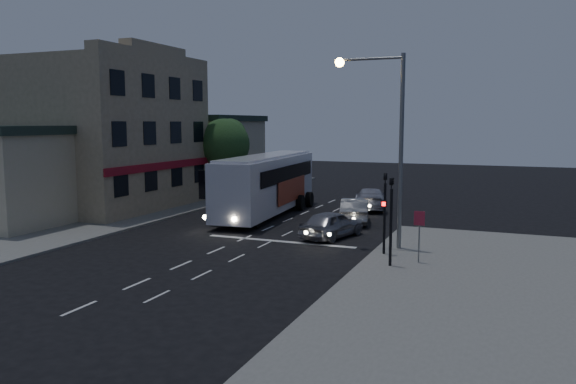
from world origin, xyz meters
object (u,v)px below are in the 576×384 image
at_px(regulatory_sign, 419,228).
at_px(car_suv, 332,224).
at_px(traffic_signal_main, 385,203).
at_px(streetlight, 387,128).
at_px(traffic_signal_side, 391,211).
at_px(car_sedan_a, 355,210).
at_px(street_tree, 224,142).
at_px(car_sedan_b, 370,199).
at_px(tour_bus, 267,183).

bearing_deg(regulatory_sign, car_suv, 141.77).
relative_size(traffic_signal_main, streetlight, 0.46).
height_order(traffic_signal_side, streetlight, streetlight).
xyz_separation_m(car_sedan_a, street_tree, (-12.30, 6.38, 3.75)).
bearing_deg(traffic_signal_main, car_sedan_b, 106.22).
xyz_separation_m(car_sedan_b, regulatory_sign, (5.60, -14.42, 0.86)).
relative_size(traffic_signal_side, street_tree, 0.66).
distance_m(car_suv, traffic_signal_main, 4.87).
xyz_separation_m(car_sedan_b, streetlight, (3.64, -11.98, 4.99)).
height_order(traffic_signal_main, traffic_signal_side, same).
bearing_deg(car_suv, traffic_signal_side, 144.11).
distance_m(car_sedan_a, traffic_signal_main, 8.78).
xyz_separation_m(regulatory_sign, streetlight, (-1.96, 2.44, 4.14)).
distance_m(traffic_signal_side, regulatory_sign, 1.61).
bearing_deg(car_sedan_a, street_tree, -40.76).
height_order(car_sedan_b, traffic_signal_side, traffic_signal_side).
bearing_deg(street_tree, traffic_signal_side, -44.50).
relative_size(car_suv, street_tree, 0.69).
bearing_deg(car_sedan_b, car_suv, 77.36).
xyz_separation_m(car_suv, street_tree, (-12.38, 11.22, 3.77)).
relative_size(car_sedan_a, car_sedan_b, 0.89).
relative_size(tour_bus, traffic_signal_main, 3.15).
distance_m(car_suv, car_sedan_b, 10.39).
height_order(tour_bus, car_sedan_b, tour_bus).
height_order(car_sedan_b, traffic_signal_main, traffic_signal_main).
relative_size(tour_bus, car_sedan_a, 2.85).
xyz_separation_m(tour_bus, regulatory_sign, (11.28, -9.51, -0.52)).
relative_size(car_suv, regulatory_sign, 1.94).
xyz_separation_m(tour_bus, car_suv, (6.15, -5.47, -1.39)).
bearing_deg(traffic_signal_side, traffic_signal_main, 109.49).
bearing_deg(traffic_signal_main, tour_bus, 138.43).
distance_m(car_sedan_a, streetlight, 8.78).
bearing_deg(tour_bus, regulatory_sign, -44.84).
height_order(regulatory_sign, street_tree, street_tree).
bearing_deg(traffic_signal_main, car_sedan_a, 114.04).
bearing_deg(car_sedan_a, traffic_signal_main, 100.68).
bearing_deg(streetlight, car_suv, 153.21).
distance_m(tour_bus, regulatory_sign, 14.76).
relative_size(tour_bus, car_suv, 3.03).
xyz_separation_m(tour_bus, streetlight, (9.32, -7.07, 3.62)).
height_order(tour_bus, streetlight, streetlight).
bearing_deg(streetlight, traffic_signal_side, -74.30).
distance_m(tour_bus, car_sedan_a, 6.25).
bearing_deg(traffic_signal_side, street_tree, 135.50).
distance_m(car_sedan_b, regulatory_sign, 15.49).
height_order(streetlight, street_tree, streetlight).
bearing_deg(street_tree, streetlight, -39.51).
height_order(car_sedan_a, street_tree, street_tree).
bearing_deg(regulatory_sign, car_sedan_a, 120.39).
distance_m(tour_bus, traffic_signal_main, 12.80).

